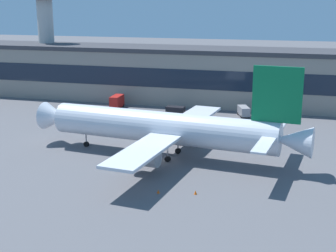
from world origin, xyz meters
TOP-DOWN VIEW (x-y plane):
  - ground_plane at (0.00, 0.00)m, footprint 600.00×600.00m
  - terminal_building at (0.00, 54.03)m, footprint 187.35×17.36m
  - airliner at (-0.13, 2.31)m, footprint 54.24×46.04m
  - control_tower at (-56.17, 57.46)m, footprint 9.40×9.40m
  - follow_me_car at (17.94, 38.03)m, footprint 4.13×4.67m
  - crew_van at (9.72, 39.84)m, footprint 3.93×5.64m
  - stair_truck at (-25.39, 39.88)m, footprint 2.69×6.11m
  - pushback_tractor at (-8.12, 38.71)m, footprint 4.88×2.76m
  - traffic_cone_0 at (3.63, -15.27)m, footprint 0.47×0.47m
  - traffic_cone_1 at (9.28, -14.12)m, footprint 0.49×0.49m

SIDE VIEW (x-z plane):
  - ground_plane at x=0.00m, z-range 0.00..0.00m
  - traffic_cone_0 at x=3.63m, z-range 0.00..0.58m
  - traffic_cone_1 at x=9.28m, z-range 0.00..0.61m
  - pushback_tractor at x=-8.12m, z-range 0.17..1.92m
  - follow_me_car at x=17.94m, z-range 0.17..2.02m
  - crew_van at x=9.72m, z-range 0.18..2.73m
  - stair_truck at x=-25.39m, z-range 0.20..3.75m
  - airliner at x=-0.13m, z-range -3.45..14.83m
  - terminal_building at x=0.00m, z-range 0.02..15.95m
  - control_tower at x=-56.17m, z-range 4.17..39.57m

